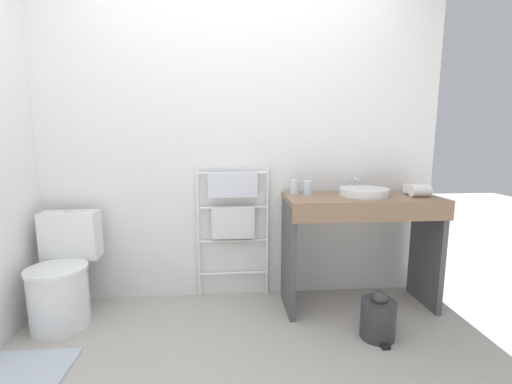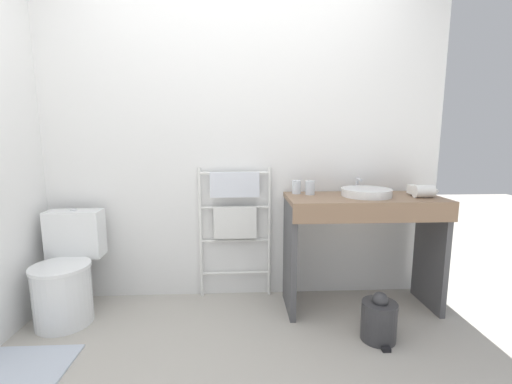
# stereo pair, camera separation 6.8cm
# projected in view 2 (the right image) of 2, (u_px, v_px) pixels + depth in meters

# --- Properties ---
(wall_back) EXTENTS (3.17, 0.12, 2.58)m
(wall_back) POSITION_uv_depth(u_px,v_px,m) (238.00, 134.00, 2.66)
(wall_back) COLOR white
(wall_back) RESTS_ON ground_plane
(toilet) EXTENTS (0.39, 0.52, 0.75)m
(toilet) POSITION_uv_depth(u_px,v_px,m) (66.00, 276.00, 2.37)
(toilet) COLOR white
(toilet) RESTS_ON ground_plane
(towel_radiator) EXTENTS (0.57, 0.06, 1.03)m
(towel_radiator) POSITION_uv_depth(u_px,v_px,m) (235.00, 212.00, 2.64)
(towel_radiator) COLOR white
(towel_radiator) RESTS_ON ground_plane
(vanity_counter) EXTENTS (1.10, 0.49, 0.84)m
(vanity_counter) POSITION_uv_depth(u_px,v_px,m) (362.00, 231.00, 2.48)
(vanity_counter) COLOR #84664C
(vanity_counter) RESTS_ON ground_plane
(sink_basin) EXTENTS (0.35, 0.35, 0.06)m
(sink_basin) POSITION_uv_depth(u_px,v_px,m) (366.00, 192.00, 2.46)
(sink_basin) COLOR white
(sink_basin) RESTS_ON vanity_counter
(faucet) EXTENTS (0.02, 0.10, 0.11)m
(faucet) POSITION_uv_depth(u_px,v_px,m) (357.00, 183.00, 2.63)
(faucet) COLOR silver
(faucet) RESTS_ON vanity_counter
(cup_near_wall) EXTENTS (0.07, 0.07, 0.10)m
(cup_near_wall) POSITION_uv_depth(u_px,v_px,m) (296.00, 187.00, 2.56)
(cup_near_wall) COLOR silver
(cup_near_wall) RESTS_ON vanity_counter
(cup_near_edge) EXTENTS (0.07, 0.07, 0.10)m
(cup_near_edge) POSITION_uv_depth(u_px,v_px,m) (310.00, 188.00, 2.52)
(cup_near_edge) COLOR silver
(cup_near_edge) RESTS_ON vanity_counter
(hair_dryer) EXTENTS (0.18, 0.18, 0.09)m
(hair_dryer) POSITION_uv_depth(u_px,v_px,m) (423.00, 191.00, 2.41)
(hair_dryer) COLOR white
(hair_dryer) RESTS_ON vanity_counter
(trash_bin) EXTENTS (0.22, 0.25, 0.31)m
(trash_bin) POSITION_uv_depth(u_px,v_px,m) (378.00, 320.00, 2.14)
(trash_bin) COLOR #333335
(trash_bin) RESTS_ON ground_plane
(bath_mat) EXTENTS (0.56, 0.36, 0.01)m
(bath_mat) POSITION_uv_depth(u_px,v_px,m) (19.00, 366.00, 1.90)
(bath_mat) COLOR #B2BCCC
(bath_mat) RESTS_ON ground_plane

